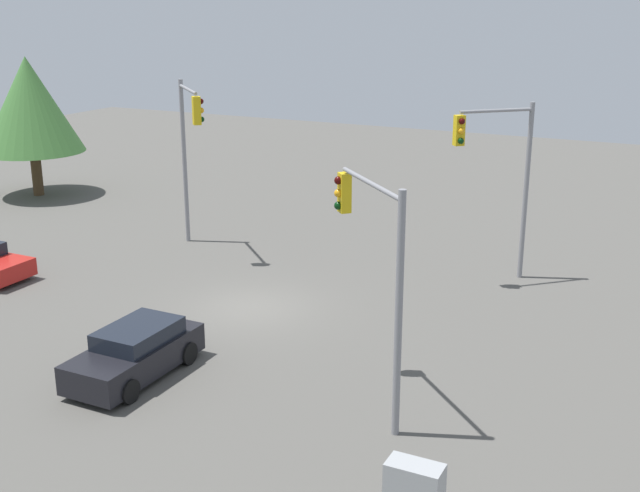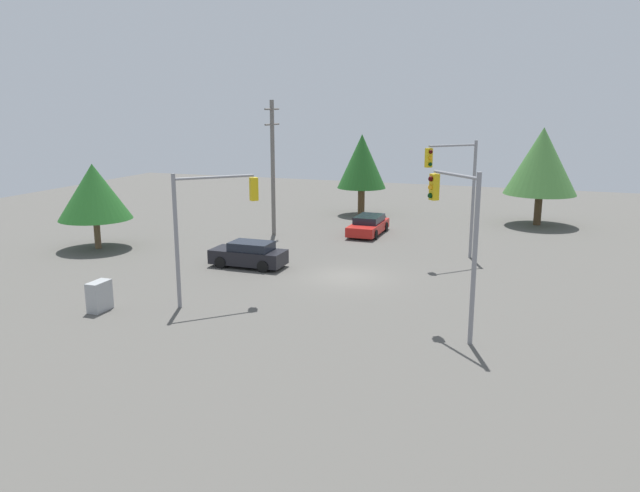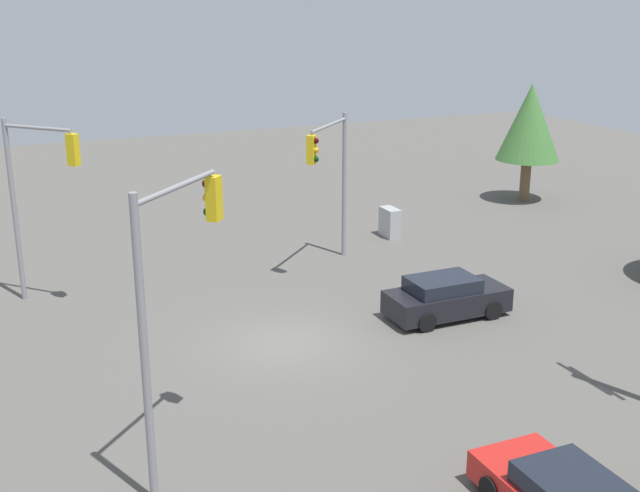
% 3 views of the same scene
% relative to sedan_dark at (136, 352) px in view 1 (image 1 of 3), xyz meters
% --- Properties ---
extents(ground_plane, '(80.00, 80.00, 0.00)m').
position_rel_sedan_dark_xyz_m(ground_plane, '(0.16, 5.78, -0.69)').
color(ground_plane, '#54514C').
extents(sedan_dark, '(1.88, 4.17, 1.42)m').
position_rel_sedan_dark_xyz_m(sedan_dark, '(0.00, 0.00, 0.00)').
color(sedan_dark, black).
rests_on(sedan_dark, ground_plane).
extents(traffic_signal_main, '(2.64, 2.57, 6.86)m').
position_rel_sedan_dark_xyz_m(traffic_signal_main, '(-5.44, 10.50, 3.95)').
color(traffic_signal_main, gray).
rests_on(traffic_signal_main, ground_plane).
extents(traffic_signal_cross, '(2.35, 2.25, 6.51)m').
position_rel_sedan_dark_xyz_m(traffic_signal_cross, '(6.75, 12.20, 3.70)').
color(traffic_signal_cross, gray).
rests_on(traffic_signal_cross, ground_plane).
extents(traffic_signal_aux, '(2.88, 2.86, 5.98)m').
position_rel_sedan_dark_xyz_m(traffic_signal_aux, '(6.44, 1.32, 3.42)').
color(traffic_signal_aux, gray).
rests_on(traffic_signal_aux, ground_plane).
extents(tree_right, '(5.26, 5.26, 7.23)m').
position_rel_sedan_dark_xyz_m(tree_right, '(-18.52, 14.89, 4.07)').
color(tree_right, '#4C3823').
rests_on(tree_right, ground_plane).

